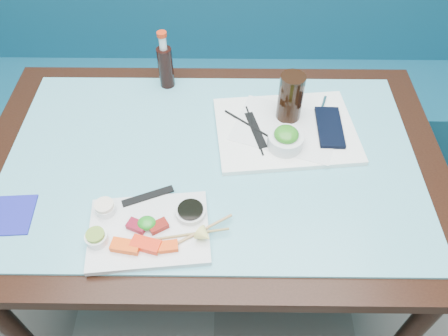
{
  "coord_description": "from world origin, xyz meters",
  "views": [
    {
      "loc": [
        0.05,
        0.58,
        1.73
      ],
      "look_at": [
        0.04,
        1.38,
        0.8
      ],
      "focal_mm": 35.0,
      "sensor_mm": 36.0,
      "label": 1
    }
  ],
  "objects_px": {
    "serving_tray": "(286,130)",
    "blue_napkin": "(9,215)",
    "cola_bottle_body": "(166,67)",
    "seaweed_bowl": "(285,141)",
    "sashimi_plate": "(149,231)",
    "cola_glass": "(290,97)",
    "dining_table": "(212,178)",
    "booth_bench": "(218,83)"
  },
  "relations": [
    {
      "from": "serving_tray",
      "to": "blue_napkin",
      "type": "relative_size",
      "value": 3.34
    },
    {
      "from": "serving_tray",
      "to": "cola_bottle_body",
      "type": "xyz_separation_m",
      "value": [
        -0.39,
        0.23,
        0.06
      ]
    },
    {
      "from": "serving_tray",
      "to": "cola_bottle_body",
      "type": "height_order",
      "value": "cola_bottle_body"
    },
    {
      "from": "seaweed_bowl",
      "to": "cola_bottle_body",
      "type": "bearing_deg",
      "value": 141.32
    },
    {
      "from": "sashimi_plate",
      "to": "blue_napkin",
      "type": "height_order",
      "value": "sashimi_plate"
    },
    {
      "from": "seaweed_bowl",
      "to": "cola_glass",
      "type": "xyz_separation_m",
      "value": [
        0.02,
        0.13,
        0.06
      ]
    },
    {
      "from": "seaweed_bowl",
      "to": "cola_bottle_body",
      "type": "distance_m",
      "value": 0.49
    },
    {
      "from": "dining_table",
      "to": "sashimi_plate",
      "type": "relative_size",
      "value": 4.57
    },
    {
      "from": "sashimi_plate",
      "to": "cola_bottle_body",
      "type": "bearing_deg",
      "value": 84.85
    },
    {
      "from": "seaweed_bowl",
      "to": "cola_bottle_body",
      "type": "height_order",
      "value": "cola_bottle_body"
    },
    {
      "from": "sashimi_plate",
      "to": "cola_glass",
      "type": "relative_size",
      "value": 1.94
    },
    {
      "from": "booth_bench",
      "to": "dining_table",
      "type": "xyz_separation_m",
      "value": [
        0.0,
        -0.84,
        0.29
      ]
    },
    {
      "from": "cola_glass",
      "to": "blue_napkin",
      "type": "relative_size",
      "value": 1.23
    },
    {
      "from": "sashimi_plate",
      "to": "seaweed_bowl",
      "type": "bearing_deg",
      "value": 32.67
    },
    {
      "from": "serving_tray",
      "to": "blue_napkin",
      "type": "bearing_deg",
      "value": -162.98
    },
    {
      "from": "booth_bench",
      "to": "sashimi_plate",
      "type": "xyz_separation_m",
      "value": [
        -0.15,
        -1.1,
        0.39
      ]
    },
    {
      "from": "serving_tray",
      "to": "seaweed_bowl",
      "type": "xyz_separation_m",
      "value": [
        -0.01,
        -0.07,
        0.03
      ]
    },
    {
      "from": "serving_tray",
      "to": "cola_glass",
      "type": "xyz_separation_m",
      "value": [
        0.01,
        0.05,
        0.09
      ]
    },
    {
      "from": "booth_bench",
      "to": "seaweed_bowl",
      "type": "height_order",
      "value": "booth_bench"
    },
    {
      "from": "booth_bench",
      "to": "blue_napkin",
      "type": "relative_size",
      "value": 23.39
    },
    {
      "from": "dining_table",
      "to": "sashimi_plate",
      "type": "xyz_separation_m",
      "value": [
        -0.15,
        -0.26,
        0.1
      ]
    },
    {
      "from": "serving_tray",
      "to": "cola_glass",
      "type": "distance_m",
      "value": 0.1
    },
    {
      "from": "sashimi_plate",
      "to": "cola_glass",
      "type": "xyz_separation_m",
      "value": [
        0.39,
        0.43,
        0.09
      ]
    },
    {
      "from": "booth_bench",
      "to": "dining_table",
      "type": "distance_m",
      "value": 0.89
    },
    {
      "from": "cola_glass",
      "to": "cola_bottle_body",
      "type": "relative_size",
      "value": 1.09
    },
    {
      "from": "sashimi_plate",
      "to": "seaweed_bowl",
      "type": "distance_m",
      "value": 0.48
    },
    {
      "from": "cola_bottle_body",
      "to": "blue_napkin",
      "type": "bearing_deg",
      "value": -123.84
    },
    {
      "from": "serving_tray",
      "to": "blue_napkin",
      "type": "height_order",
      "value": "serving_tray"
    },
    {
      "from": "booth_bench",
      "to": "blue_napkin",
      "type": "xyz_separation_m",
      "value": [
        -0.54,
        -1.05,
        0.39
      ]
    },
    {
      "from": "cola_glass",
      "to": "blue_napkin",
      "type": "distance_m",
      "value": 0.87
    },
    {
      "from": "booth_bench",
      "to": "cola_bottle_body",
      "type": "height_order",
      "value": "booth_bench"
    },
    {
      "from": "booth_bench",
      "to": "seaweed_bowl",
      "type": "relative_size",
      "value": 28.11
    },
    {
      "from": "cola_glass",
      "to": "blue_napkin",
      "type": "bearing_deg",
      "value": -153.88
    },
    {
      "from": "sashimi_plate",
      "to": "cola_glass",
      "type": "height_order",
      "value": "cola_glass"
    },
    {
      "from": "booth_bench",
      "to": "sashimi_plate",
      "type": "height_order",
      "value": "booth_bench"
    },
    {
      "from": "booth_bench",
      "to": "cola_glass",
      "type": "xyz_separation_m",
      "value": [
        0.24,
        -0.67,
        0.48
      ]
    },
    {
      "from": "seaweed_bowl",
      "to": "blue_napkin",
      "type": "distance_m",
      "value": 0.8
    },
    {
      "from": "seaweed_bowl",
      "to": "blue_napkin",
      "type": "bearing_deg",
      "value": -161.67
    },
    {
      "from": "booth_bench",
      "to": "cola_bottle_body",
      "type": "bearing_deg",
      "value": -108.22
    },
    {
      "from": "seaweed_bowl",
      "to": "dining_table",
      "type": "bearing_deg",
      "value": -170.05
    },
    {
      "from": "seaweed_bowl",
      "to": "blue_napkin",
      "type": "relative_size",
      "value": 0.83
    },
    {
      "from": "dining_table",
      "to": "cola_bottle_body",
      "type": "xyz_separation_m",
      "value": [
        -0.16,
        0.34,
        0.16
      ]
    }
  ]
}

